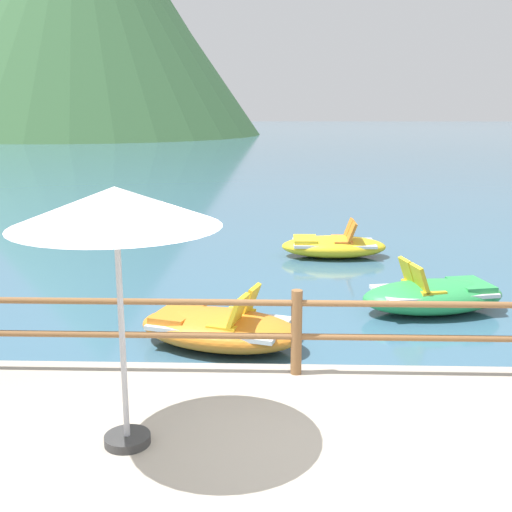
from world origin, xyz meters
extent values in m
plane|color=#38607A|center=(0.00, 40.00, 0.00)|extent=(200.00, 200.00, 0.00)
cylinder|color=brown|center=(0.00, 1.55, 0.88)|extent=(0.12, 0.12, 0.95)
cylinder|color=brown|center=(0.00, 1.55, 1.21)|extent=(23.80, 0.07, 0.07)
cylinder|color=brown|center=(0.00, 1.55, 0.83)|extent=(23.80, 0.07, 0.07)
cylinder|color=#B2B2B7|center=(-1.51, 0.02, 1.40)|extent=(0.05, 0.05, 2.00)
cone|color=white|center=(-1.51, 0.02, 2.48)|extent=(1.70, 1.70, 0.32)
cylinder|color=#333333|center=(-1.51, 0.02, 0.44)|extent=(0.40, 0.40, 0.08)
ellipsoid|color=yellow|center=(1.06, 8.78, 0.23)|extent=(2.31, 1.14, 0.46)
cube|color=silver|center=(1.06, 8.78, 0.31)|extent=(1.80, 0.93, 0.06)
cube|color=orange|center=(1.23, 9.00, 0.38)|extent=(0.40, 0.40, 0.08)
cube|color=orange|center=(1.41, 9.00, 0.60)|extent=(0.21, 0.40, 0.43)
cube|color=orange|center=(1.23, 8.55, 0.38)|extent=(0.40, 0.40, 0.08)
cube|color=orange|center=(1.41, 8.55, 0.60)|extent=(0.21, 0.40, 0.43)
cube|color=yellow|center=(0.43, 8.77, 0.37)|extent=(0.51, 0.79, 0.12)
ellipsoid|color=green|center=(2.32, 4.94, 0.26)|extent=(2.54, 1.59, 0.52)
cube|color=silver|center=(2.32, 4.94, 0.35)|extent=(1.99, 1.28, 0.06)
cube|color=yellow|center=(2.19, 4.68, 0.42)|extent=(0.48, 0.48, 0.08)
cube|color=yellow|center=(2.02, 4.64, 0.64)|extent=(0.29, 0.43, 0.43)
cube|color=yellow|center=(2.10, 5.12, 0.42)|extent=(0.48, 0.48, 0.08)
cube|color=yellow|center=(1.92, 5.08, 0.64)|extent=(0.29, 0.43, 0.43)
cube|color=green|center=(2.95, 5.08, 0.41)|extent=(0.67, 0.87, 0.12)
ellipsoid|color=orange|center=(-0.99, 3.35, 0.25)|extent=(2.59, 1.88, 0.49)
cube|color=silver|center=(-0.99, 3.35, 0.33)|extent=(2.04, 1.51, 0.06)
cube|color=yellow|center=(-0.75, 3.54, 0.40)|extent=(0.50, 0.50, 0.08)
cube|color=yellow|center=(-0.58, 3.48, 0.62)|extent=(0.31, 0.44, 0.43)
cube|color=yellow|center=(-0.90, 3.06, 0.40)|extent=(0.50, 0.50, 0.08)
cube|color=yellow|center=(-0.72, 3.01, 0.62)|extent=(0.31, 0.44, 0.43)
cube|color=orange|center=(-1.60, 3.54, 0.39)|extent=(0.75, 0.99, 0.12)
cone|color=#386038|center=(-22.47, 70.80, 14.67)|extent=(40.65, 40.65, 29.34)
cone|color=#386038|center=(-14.34, 76.80, 8.80)|extent=(22.36, 22.36, 17.61)
camera|label=1|loc=(-0.24, -4.88, 3.25)|focal=44.17mm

